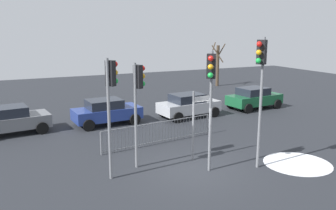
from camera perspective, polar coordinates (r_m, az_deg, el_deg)
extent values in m
plane|color=#26282D|center=(14.35, 4.40, -10.14)|extent=(60.00, 60.00, 0.00)
cylinder|color=slate|center=(12.94, -9.36, -2.42)|extent=(0.11, 0.11, 4.43)
cube|color=black|center=(12.75, -9.13, 5.00)|extent=(0.36, 0.39, 0.90)
sphere|color=red|center=(12.90, -8.44, 6.45)|extent=(0.20, 0.20, 0.20)
sphere|color=orange|center=(12.94, -8.39, 5.13)|extent=(0.20, 0.20, 0.20)
sphere|color=green|center=(12.98, -8.35, 3.81)|extent=(0.20, 0.20, 0.20)
cylinder|color=slate|center=(13.59, 6.78, -1.21)|extent=(0.11, 0.11, 4.63)
cube|color=black|center=(13.13, 6.90, 6.15)|extent=(0.39, 0.37, 0.90)
sphere|color=red|center=(12.86, 6.82, 7.37)|extent=(0.20, 0.20, 0.20)
sphere|color=orange|center=(12.88, 6.79, 6.04)|extent=(0.20, 0.20, 0.20)
sphere|color=green|center=(12.92, 6.75, 4.72)|extent=(0.20, 0.20, 0.20)
cylinder|color=slate|center=(13.93, -5.16, -1.83)|extent=(0.11, 0.11, 4.17)
cube|color=black|center=(13.75, -4.79, 4.51)|extent=(0.33, 0.38, 0.90)
sphere|color=red|center=(13.89, -4.07, 5.84)|extent=(0.20, 0.20, 0.20)
sphere|color=orange|center=(13.93, -4.05, 4.62)|extent=(0.20, 0.20, 0.20)
sphere|color=green|center=(13.97, -4.03, 3.40)|extent=(0.20, 0.20, 0.20)
cylinder|color=slate|center=(14.21, 14.52, 0.07)|extent=(0.11, 0.11, 5.12)
cube|color=black|center=(13.79, 14.68, 8.15)|extent=(0.34, 0.38, 0.90)
sphere|color=red|center=(13.54, 14.32, 9.38)|extent=(0.20, 0.20, 0.20)
sphere|color=orange|center=(13.56, 14.25, 8.11)|extent=(0.20, 0.20, 0.20)
sphere|color=green|center=(13.58, 14.18, 6.85)|extent=(0.20, 0.20, 0.20)
cylinder|color=slate|center=(14.85, 4.03, -3.38)|extent=(0.09, 0.09, 2.93)
cube|color=white|center=(14.80, 5.40, 0.97)|extent=(0.70, 0.06, 0.22)
cube|color=slate|center=(17.01, -1.43, -2.80)|extent=(5.86, 0.84, 0.04)
cube|color=slate|center=(17.27, -1.42, -5.78)|extent=(5.86, 0.84, 0.04)
cylinder|color=slate|center=(15.92, -10.33, -6.01)|extent=(0.02, 0.02, 1.05)
cylinder|color=slate|center=(15.99, -9.73, -5.92)|extent=(0.02, 0.02, 1.05)
cylinder|color=slate|center=(16.05, -9.14, -5.82)|extent=(0.02, 0.02, 1.05)
cylinder|color=slate|center=(16.12, -8.55, -5.72)|extent=(0.02, 0.02, 1.05)
cylinder|color=slate|center=(16.19, -7.97, -5.63)|extent=(0.02, 0.02, 1.05)
cylinder|color=slate|center=(16.26, -7.40, -5.53)|extent=(0.02, 0.02, 1.05)
cylinder|color=slate|center=(16.34, -6.83, -5.43)|extent=(0.02, 0.02, 1.05)
cylinder|color=slate|center=(16.41, -6.26, -5.34)|extent=(0.02, 0.02, 1.05)
cylinder|color=slate|center=(16.49, -5.70, -5.24)|extent=(0.02, 0.02, 1.05)
cylinder|color=slate|center=(16.56, -5.15, -5.15)|extent=(0.02, 0.02, 1.05)
cylinder|color=slate|center=(16.64, -4.60, -5.05)|extent=(0.02, 0.02, 1.05)
cylinder|color=slate|center=(16.72, -4.06, -4.96)|extent=(0.02, 0.02, 1.05)
cylinder|color=slate|center=(16.81, -3.52, -4.86)|extent=(0.02, 0.02, 1.05)
cylinder|color=slate|center=(16.89, -2.99, -4.77)|extent=(0.02, 0.02, 1.05)
cylinder|color=slate|center=(16.97, -2.46, -4.68)|extent=(0.02, 0.02, 1.05)
cylinder|color=slate|center=(17.06, -1.94, -4.58)|extent=(0.02, 0.02, 1.05)
cylinder|color=slate|center=(17.15, -1.42, -4.49)|extent=(0.02, 0.02, 1.05)
cylinder|color=slate|center=(17.24, -0.91, -4.40)|extent=(0.02, 0.02, 1.05)
cylinder|color=slate|center=(17.33, -0.41, -4.31)|extent=(0.02, 0.02, 1.05)
cylinder|color=slate|center=(17.42, 0.09, -4.22)|extent=(0.02, 0.02, 1.05)
cylinder|color=slate|center=(17.52, 0.58, -4.13)|extent=(0.02, 0.02, 1.05)
cylinder|color=slate|center=(17.61, 1.07, -4.04)|extent=(0.02, 0.02, 1.05)
cylinder|color=slate|center=(17.71, 1.56, -3.95)|extent=(0.02, 0.02, 1.05)
cylinder|color=slate|center=(17.80, 2.03, -3.87)|extent=(0.02, 0.02, 1.05)
cylinder|color=slate|center=(17.90, 2.51, -3.78)|extent=(0.02, 0.02, 1.05)
cylinder|color=slate|center=(18.00, 2.98, -3.69)|extent=(0.02, 0.02, 1.05)
cylinder|color=slate|center=(18.10, 3.44, -3.61)|extent=(0.02, 0.02, 1.05)
cylinder|color=slate|center=(18.21, 3.89, -3.52)|extent=(0.02, 0.02, 1.05)
cylinder|color=slate|center=(18.31, 4.35, -3.44)|extent=(0.02, 0.02, 1.05)
cylinder|color=slate|center=(18.41, 4.79, -3.36)|extent=(0.02, 0.02, 1.05)
cylinder|color=slate|center=(18.52, 5.23, -3.28)|extent=(0.02, 0.02, 1.05)
cylinder|color=slate|center=(18.63, 5.67, -3.19)|extent=(0.02, 0.02, 1.05)
cylinder|color=slate|center=(18.74, 6.10, -3.11)|extent=(0.02, 0.02, 1.05)
cylinder|color=slate|center=(15.89, -10.62, -6.06)|extent=(0.06, 0.06, 1.05)
cylinder|color=slate|center=(18.79, 6.31, -3.07)|extent=(0.06, 0.06, 1.05)
cube|color=navy|center=(20.83, -9.67, -1.32)|extent=(3.92, 1.99, 0.65)
cube|color=#1E232D|center=(20.66, -10.12, 0.12)|extent=(2.01, 1.64, 0.55)
cylinder|color=black|center=(22.15, -7.10, -1.30)|extent=(0.66, 0.27, 0.64)
cylinder|color=black|center=(20.63, -5.31, -2.26)|extent=(0.66, 0.27, 0.64)
cylinder|color=black|center=(21.31, -13.84, -2.10)|extent=(0.66, 0.27, 0.64)
cylinder|color=black|center=(19.73, -12.49, -3.17)|extent=(0.66, 0.27, 0.64)
cube|color=#195933|center=(25.29, 13.56, 0.89)|extent=(3.96, 2.09, 0.65)
cube|color=#1E232D|center=(25.08, 13.38, 2.09)|extent=(2.05, 1.69, 0.55)
cylinder|color=black|center=(26.88, 14.33, 0.80)|extent=(0.66, 0.29, 0.64)
cylinder|color=black|center=(25.74, 17.00, 0.15)|extent=(0.66, 0.29, 0.64)
cylinder|color=black|center=(25.06, 9.96, 0.19)|extent=(0.66, 0.29, 0.64)
cylinder|color=black|center=(23.83, 12.62, -0.54)|extent=(0.66, 0.29, 0.64)
cube|color=#B2B5BA|center=(22.27, 3.34, -0.29)|extent=(3.96, 2.10, 0.65)
cube|color=#1E232D|center=(22.08, 3.04, 1.06)|extent=(2.05, 1.70, 0.55)
cylinder|color=black|center=(23.78, 4.86, -0.31)|extent=(0.66, 0.29, 0.64)
cylinder|color=black|center=(22.46, 7.40, -1.11)|extent=(0.66, 0.29, 0.64)
cylinder|color=black|center=(22.34, -0.76, -1.09)|extent=(0.66, 0.29, 0.64)
cylinder|color=black|center=(20.93, 1.60, -2.00)|extent=(0.66, 0.29, 0.64)
cube|color=slate|center=(20.37, -23.67, -2.50)|extent=(3.98, 2.14, 0.65)
cube|color=#1E232D|center=(20.23, -24.22, -1.04)|extent=(2.07, 1.72, 0.55)
cylinder|color=black|center=(21.47, -20.38, -2.41)|extent=(0.66, 0.29, 0.64)
cylinder|color=black|center=(19.85, -19.38, -3.49)|extent=(0.66, 0.29, 0.64)
cylinder|color=#473828|center=(34.48, 7.90, 6.19)|extent=(0.29, 0.29, 3.84)
cylinder|color=#473828|center=(34.75, 8.39, 8.41)|extent=(0.49, 0.96, 1.52)
cylinder|color=#473828|center=(33.85, 7.88, 8.06)|extent=(0.98, 0.78, 1.62)
cylinder|color=#473828|center=(34.44, 7.34, 9.25)|extent=(0.70, 0.66, 0.73)
cylinder|color=white|center=(15.77, 19.88, -8.74)|extent=(2.72, 2.72, 0.01)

